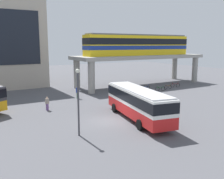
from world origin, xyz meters
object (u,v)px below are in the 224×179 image
at_px(bicycle_silver, 129,89).
at_px(pedestrian_walking_across, 47,104).
at_px(bicycle_blue, 145,88).
at_px(bicycle_orange, 119,92).
at_px(bicycle_red, 175,85).
at_px(bicycle_brown, 168,87).
at_px(train, 139,45).
at_px(bicycle_green, 160,89).
at_px(pedestrian_near_building, 78,93).
at_px(bus_main, 138,101).

distance_m(bicycle_silver, pedestrian_walking_across, 16.46).
xyz_separation_m(bicycle_blue, bicycle_silver, (-2.68, 0.90, 0.00)).
bearing_deg(bicycle_orange, bicycle_silver, 23.64).
relative_size(bicycle_blue, bicycle_red, 1.05).
relative_size(bicycle_silver, bicycle_brown, 0.96).
xyz_separation_m(train, bicycle_green, (-0.67, -6.92, -7.28)).
bearing_deg(pedestrian_walking_across, bicycle_orange, 17.60).
xyz_separation_m(train, bicycle_red, (4.16, -5.54, -7.28)).
bearing_deg(bicycle_green, bicycle_orange, 170.01).
bearing_deg(pedestrian_near_building, bicycle_orange, -2.13).
bearing_deg(bicycle_green, bicycle_brown, 13.72).
bearing_deg(bus_main, bicycle_silver, 57.83).
distance_m(bicycle_silver, bicycle_orange, 3.24).
height_order(bicycle_blue, bicycle_green, same).
height_order(bus_main, pedestrian_walking_across, bus_main).
distance_m(bicycle_blue, bicycle_red, 6.61).
distance_m(bicycle_silver, pedestrian_near_building, 9.89).
bearing_deg(bicycle_brown, train, 104.23).
relative_size(bus_main, pedestrian_walking_across, 7.00).
distance_m(bicycle_orange, bicycle_red, 12.25).
relative_size(bicycle_red, bicycle_brown, 0.95).
distance_m(bicycle_red, bicycle_green, 5.02).
relative_size(bicycle_brown, pedestrian_near_building, 1.00).
height_order(bicycle_silver, bicycle_red, same).
xyz_separation_m(bicycle_blue, bicycle_orange, (-5.64, -0.39, 0.00)).
height_order(bus_main, bicycle_red, bus_main).
distance_m(bus_main, pedestrian_near_building, 12.94).
bearing_deg(train, bicycle_brown, -75.77).
relative_size(bicycle_orange, bicycle_green, 0.99).
bearing_deg(bicycle_green, bicycle_silver, 149.67).
relative_size(train, bicycle_silver, 12.81).
height_order(bicycle_green, pedestrian_walking_across, pedestrian_walking_across).
xyz_separation_m(train, bicycle_orange, (-8.09, -5.61, -7.28)).
relative_size(bicycle_silver, bicycle_orange, 0.99).
relative_size(bicycle_blue, bicycle_green, 1.03).
xyz_separation_m(bicycle_orange, bicycle_red, (12.25, 0.07, 0.00)).
bearing_deg(bus_main, bicycle_red, 35.10).
relative_size(bus_main, bicycle_red, 6.69).
height_order(bicycle_blue, bicycle_silver, same).
distance_m(bicycle_brown, bicycle_green, 2.35).
relative_size(bus_main, bicycle_blue, 6.35).
distance_m(bicycle_silver, bicycle_brown, 7.04).
height_order(bicycle_red, pedestrian_walking_across, pedestrian_walking_across).
distance_m(bicycle_blue, bicycle_orange, 5.66).
height_order(train, pedestrian_near_building, train).
distance_m(bicycle_blue, bicycle_green, 2.46).
bearing_deg(bicycle_brown, bicycle_blue, 164.24).
distance_m(train, bicycle_blue, 9.28).
bearing_deg(bicycle_silver, train, 40.11).
distance_m(bicycle_orange, bicycle_brown, 9.73).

